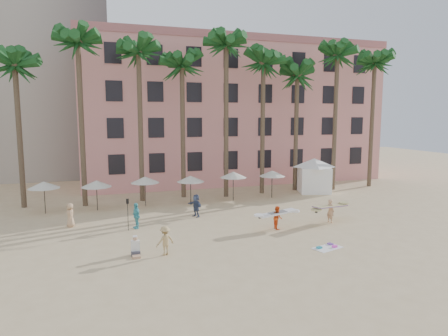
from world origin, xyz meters
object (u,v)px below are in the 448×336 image
pink_hotel (228,114)px  carrier_white (277,217)px  cabana (314,172)px  carrier_yellow (330,209)px

pink_hotel → carrier_white: (-4.11, -23.19, -7.13)m
cabana → carrier_white: bearing=-130.4°
cabana → carrier_yellow: size_ratio=1.62×
pink_hotel → cabana: (5.26, -12.19, -5.93)m
pink_hotel → carrier_white: bearing=-100.0°
cabana → carrier_yellow: cabana is taller
pink_hotel → carrier_yellow: 23.94m
carrier_yellow → cabana: bearing=65.3°
carrier_yellow → pink_hotel: bearing=90.8°
pink_hotel → carrier_yellow: bearing=-89.2°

